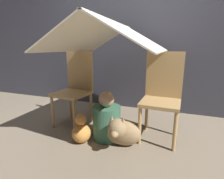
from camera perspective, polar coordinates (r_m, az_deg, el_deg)
ground_plane at (r=2.03m, az=-2.34°, el=-16.22°), size 8.80×8.80×0.00m
wall_back at (r=2.93m, az=6.95°, el=18.20°), size 7.00×0.05×2.50m
chair_left at (r=2.35m, az=-11.87°, el=1.22°), size 0.46×0.46×0.97m
chair_right at (r=2.01m, az=15.98°, el=-1.12°), size 0.42×0.42×0.97m
sheet_canopy at (r=1.98m, az=0.00°, el=17.03°), size 1.11×1.36×0.33m
person_front at (r=1.98m, az=-1.81°, el=-9.88°), size 0.31×0.31×0.55m
dog at (r=1.85m, az=2.87°, el=-13.50°), size 0.40×0.38×0.37m
plush_toy at (r=1.97m, az=-10.02°, el=-13.16°), size 0.21×0.21×0.32m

